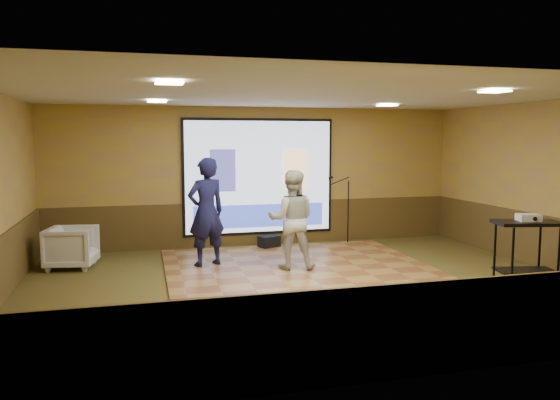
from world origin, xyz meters
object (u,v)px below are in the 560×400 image
object	(u,v)px
av_table	(527,240)
projector	(528,218)
dance_floor	(294,264)
mic_stand	(346,222)
projector_screen	(259,178)
duffel_bag	(269,242)
player_left	(206,212)
player_right	(292,220)
banquet_chair	(72,247)

from	to	relation	value
av_table	projector	bearing A→B (deg)	48.19
dance_floor	mic_stand	bearing A→B (deg)	44.66
projector_screen	duffel_bag	xyz separation A→B (m)	(0.12, -0.42, -1.34)
player_left	duffel_bag	bearing A→B (deg)	-157.30
player_left	av_table	xyz separation A→B (m)	(4.65, -2.67, -0.26)
player_left	mic_stand	size ratio (longest dim) A/B	1.29
projector	mic_stand	xyz separation A→B (m)	(-1.41, 4.05, -0.61)
av_table	duffel_bag	xyz separation A→B (m)	(-3.15, 4.02, -0.62)
player_right	duffel_bag	bearing A→B (deg)	-77.14
banquet_chair	projector_screen	bearing A→B (deg)	-61.68
player_left	mic_stand	distance (m)	3.59
player_right	projector	distance (m)	3.83
dance_floor	duffel_bag	xyz separation A→B (m)	(-0.07, 1.62, 0.11)
banquet_chair	projector	bearing A→B (deg)	-104.37
player_right	av_table	size ratio (longest dim) A/B	1.66
dance_floor	projector_screen	bearing A→B (deg)	95.29
projector_screen	av_table	world-z (taller)	projector_screen
projector_screen	dance_floor	world-z (taller)	projector_screen
duffel_bag	projector_screen	bearing A→B (deg)	105.37
player_left	av_table	distance (m)	5.37
av_table	banquet_chair	distance (m)	7.72
duffel_bag	player_right	bearing A→B (deg)	-92.36
av_table	mic_stand	xyz separation A→B (m)	(-1.39, 4.07, -0.26)
player_left	mic_stand	bearing A→B (deg)	-176.12
duffel_bag	mic_stand	bearing A→B (deg)	1.45
player_left	player_right	size ratio (longest dim) A/B	1.12
av_table	banquet_chair	size ratio (longest dim) A/B	1.26
dance_floor	projector	distance (m)	4.05
av_table	projector	size ratio (longest dim) A/B	3.28
projector_screen	player_right	bearing A→B (deg)	-89.20
player_left	banquet_chair	distance (m)	2.50
banquet_chair	av_table	bearing A→B (deg)	-104.53
dance_floor	player_left	size ratio (longest dim) A/B	2.39
dance_floor	duffel_bag	distance (m)	1.63
projector_screen	mic_stand	size ratio (longest dim) A/B	2.19
player_left	mic_stand	world-z (taller)	player_left
player_left	player_right	xyz separation A→B (m)	(1.42, -0.63, -0.11)
player_right	dance_floor	bearing A→B (deg)	-97.61
player_right	player_left	bearing A→B (deg)	-8.82
mic_stand	banquet_chair	bearing A→B (deg)	-152.04
projector_screen	projector	xyz separation A→B (m)	(3.28, -4.43, -0.37)
projector_screen	duffel_bag	distance (m)	1.41
player_left	projector	xyz separation A→B (m)	(4.67, -2.65, 0.09)
mic_stand	banquet_chair	xyz separation A→B (m)	(-5.62, -0.86, -0.11)
projector_screen	player_right	world-z (taller)	projector_screen
projector_screen	banquet_chair	distance (m)	4.09
projector_screen	banquet_chair	bearing A→B (deg)	-161.78
projector_screen	banquet_chair	xyz separation A→B (m)	(-3.74, -1.23, -1.10)
dance_floor	player_right	bearing A→B (deg)	-112.83
player_right	duffel_bag	world-z (taller)	player_right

